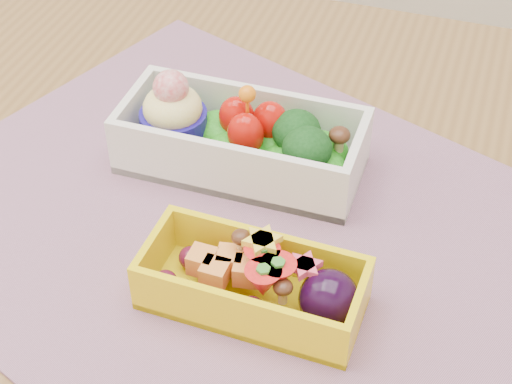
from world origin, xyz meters
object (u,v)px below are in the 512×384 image
(placemat, at_px, (245,232))
(bento_yellow, at_px, (257,283))
(table, at_px, (203,335))
(bento_white, at_px, (240,140))

(placemat, bearing_deg, bento_yellow, -63.89)
(table, height_order, placemat, placemat)
(bento_white, xyz_separation_m, bento_yellow, (0.06, -0.14, -0.01))
(placemat, distance_m, bento_yellow, 0.08)
(table, relative_size, placemat, 2.36)
(placemat, height_order, bento_white, bento_white)
(table, relative_size, bento_yellow, 7.89)
(placemat, height_order, bento_yellow, bento_yellow)
(table, bearing_deg, bento_white, 90.80)
(bento_white, bearing_deg, table, -89.29)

